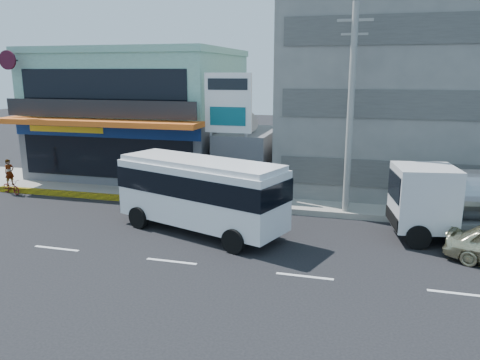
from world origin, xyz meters
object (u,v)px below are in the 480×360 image
billboard (228,110)px  motorcycle_rider (11,183)px  utility_pole_near (350,111)px  concrete_building (427,71)px  minibus (200,189)px  satellite_dish (245,131)px  shop_building (143,116)px

billboard → motorcycle_rider: size_ratio=3.39×
utility_pole_near → motorcycle_rider: (-19.00, -0.60, -4.48)m
concrete_building → motorcycle_rider: 25.22m
minibus → satellite_dish: bearing=89.5°
shop_building → concrete_building: 18.28m
concrete_building → satellite_dish: bearing=-158.2°
satellite_dish → billboard: size_ratio=0.22×
billboard → utility_pole_near: size_ratio=0.69×
satellite_dish → utility_pole_near: utility_pole_near is taller
shop_building → utility_pole_near: (14.00, -6.55, 1.15)m
concrete_building → motorcycle_rider: (-23.00, -8.20, -6.33)m
motorcycle_rider → shop_building: bearing=55.0°
billboard → satellite_dish: bearing=74.5°
shop_building → motorcycle_rider: bearing=-125.0°
satellite_dish → billboard: billboard is taller
shop_building → minibus: shop_building is taller
shop_building → satellite_dish: bearing=-20.2°
concrete_building → billboard: size_ratio=2.32×
motorcycle_rider → utility_pole_near: bearing=1.8°
concrete_building → motorcycle_rider: bearing=-160.4°
shop_building → billboard: (7.50, -4.75, 0.93)m
minibus → motorcycle_rider: size_ratio=4.01×
utility_pole_near → satellite_dish: bearing=149.0°
billboard → utility_pole_near: bearing=-15.5°
satellite_dish → minibus: (-0.07, -7.54, -1.63)m
utility_pole_near → motorcycle_rider: bearing=-178.2°
billboard → minibus: billboard is taller
minibus → motorcycle_rider: (-12.93, 3.34, -1.27)m
shop_building → minibus: size_ratio=1.52×
utility_pole_near → minibus: utility_pole_near is taller
concrete_building → billboard: (-10.50, -5.80, -2.07)m
concrete_building → billboard: concrete_building is taller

